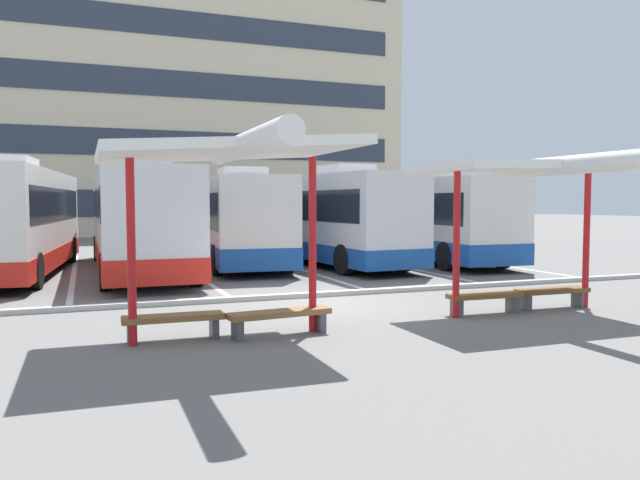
{
  "coord_description": "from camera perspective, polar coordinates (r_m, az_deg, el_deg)",
  "views": [
    {
      "loc": [
        -5.16,
        -13.26,
        2.36
      ],
      "look_at": [
        1.04,
        2.92,
        1.28
      ],
      "focal_mm": 34.57,
      "sensor_mm": 36.0,
      "label": 1
    }
  ],
  "objects": [
    {
      "name": "ground_plane",
      "position": [
        14.42,
        0.29,
        -5.85
      ],
      "size": [
        160.0,
        160.0,
        0.0
      ],
      "primitive_type": "plane",
      "color": "slate"
    },
    {
      "name": "terminal_building",
      "position": [
        51.42,
        -15.28,
        12.31
      ],
      "size": [
        36.93,
        13.84,
        23.32
      ],
      "color": "beige",
      "rests_on": "ground"
    },
    {
      "name": "coach_bus_0",
      "position": [
        22.07,
        -26.2,
        1.6
      ],
      "size": [
        3.54,
        11.03,
        3.7
      ],
      "color": "silver",
      "rests_on": "ground"
    },
    {
      "name": "coach_bus_1",
      "position": [
        21.64,
        -16.54,
        1.71
      ],
      "size": [
        2.7,
        12.13,
        3.66
      ],
      "color": "silver",
      "rests_on": "ground"
    },
    {
      "name": "coach_bus_2",
      "position": [
        23.32,
        -7.65,
        1.78
      ],
      "size": [
        3.4,
        10.26,
        3.55
      ],
      "color": "silver",
      "rests_on": "ground"
    },
    {
      "name": "coach_bus_3",
      "position": [
        23.25,
        0.74,
        1.98
      ],
      "size": [
        3.2,
        10.32,
        3.65
      ],
      "color": "silver",
      "rests_on": "ground"
    },
    {
      "name": "coach_bus_4",
      "position": [
        24.92,
        9.79,
        1.89
      ],
      "size": [
        2.86,
        10.35,
        3.56
      ],
      "color": "silver",
      "rests_on": "ground"
    },
    {
      "name": "lane_stripe_1",
      "position": [
        22.04,
        -21.82,
        -2.82
      ],
      "size": [
        0.16,
        14.0,
        0.01
      ],
      "primitive_type": "cube",
      "color": "white",
      "rests_on": "ground"
    },
    {
      "name": "lane_stripe_2",
      "position": [
        22.28,
        -12.3,
        -2.58
      ],
      "size": [
        0.16,
        14.0,
        0.01
      ],
      "primitive_type": "cube",
      "color": "white",
      "rests_on": "ground"
    },
    {
      "name": "lane_stripe_3",
      "position": [
        23.12,
        -3.23,
        -2.29
      ],
      "size": [
        0.16,
        14.0,
        0.01
      ],
      "primitive_type": "cube",
      "color": "white",
      "rests_on": "ground"
    },
    {
      "name": "lane_stripe_4",
      "position": [
        24.49,
        5.02,
        -1.97
      ],
      "size": [
        0.16,
        14.0,
        0.01
      ],
      "primitive_type": "cube",
      "color": "white",
      "rests_on": "ground"
    },
    {
      "name": "lane_stripe_5",
      "position": [
        26.31,
        12.25,
        -1.65
      ],
      "size": [
        0.16,
        14.0,
        0.01
      ],
      "primitive_type": "cube",
      "color": "white",
      "rests_on": "ground"
    },
    {
      "name": "waiting_shelter_1",
      "position": [
        10.39,
        -8.38,
        7.92
      ],
      "size": [
        4.14,
        5.15,
        3.43
      ],
      "color": "red",
      "rests_on": "ground"
    },
    {
      "name": "bench_2",
      "position": [
        10.79,
        -13.42,
        -7.33
      ],
      "size": [
        1.69,
        0.45,
        0.45
      ],
      "color": "brown",
      "rests_on": "ground"
    },
    {
      "name": "bench_3",
      "position": [
        10.91,
        -3.76,
        -7.09
      ],
      "size": [
        1.9,
        0.62,
        0.45
      ],
      "color": "brown",
      "rests_on": "ground"
    },
    {
      "name": "waiting_shelter_2",
      "position": [
        13.53,
        19.22,
        6.12
      ],
      "size": [
        4.38,
        4.54,
        3.24
      ],
      "color": "red",
      "rests_on": "ground"
    },
    {
      "name": "bench_4",
      "position": [
        13.39,
        15.03,
        -5.25
      ],
      "size": [
        1.67,
        0.48,
        0.45
      ],
      "color": "brown",
      "rests_on": "ground"
    },
    {
      "name": "bench_5",
      "position": [
        14.55,
        20.7,
        -4.65
      ],
      "size": [
        1.75,
        0.47,
        0.45
      ],
      "color": "brown",
      "rests_on": "ground"
    },
    {
      "name": "platform_kerb",
      "position": [
        15.26,
        -0.96,
        -5.1
      ],
      "size": [
        44.0,
        0.24,
        0.12
      ],
      "primitive_type": "cube",
      "color": "#ADADA8",
      "rests_on": "ground"
    }
  ]
}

